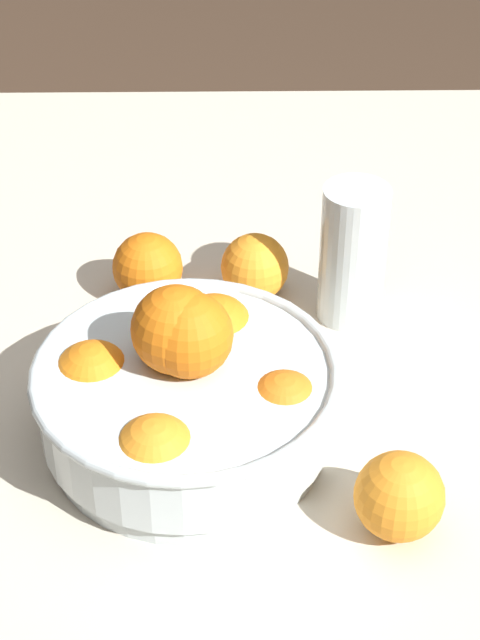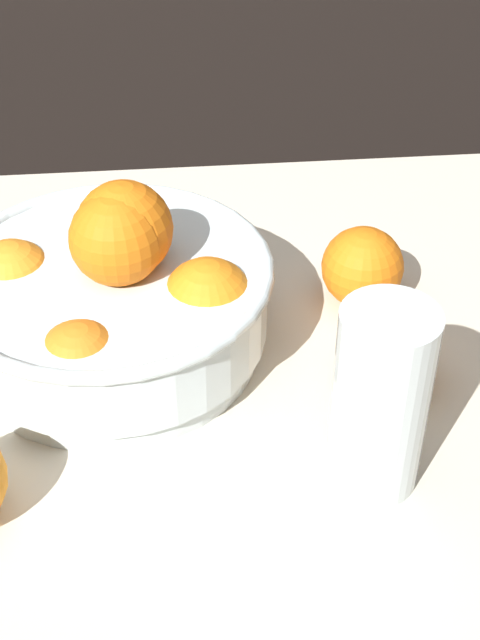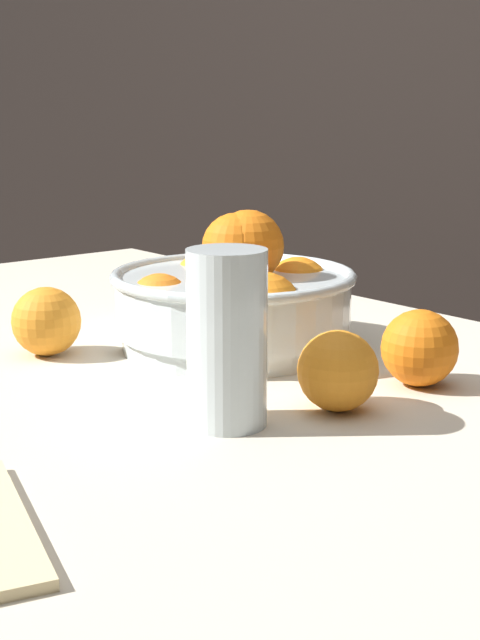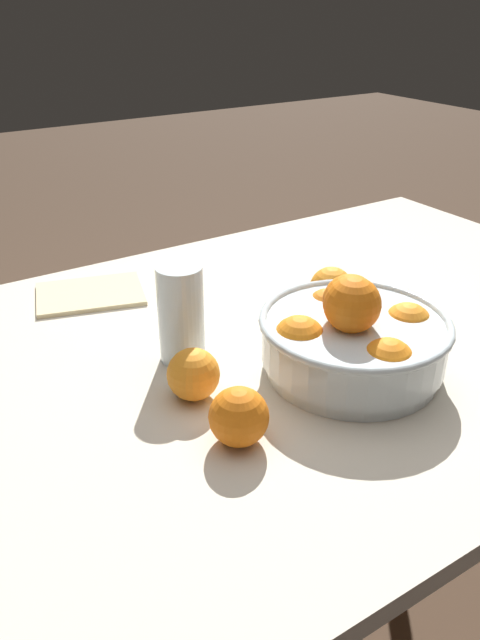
{
  "view_description": "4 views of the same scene",
  "coord_description": "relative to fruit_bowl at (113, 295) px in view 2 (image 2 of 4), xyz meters",
  "views": [
    {
      "loc": [
        -0.74,
        0.1,
        1.48
      ],
      "look_at": [
        0.07,
        0.09,
        0.86
      ],
      "focal_mm": 60.0,
      "sensor_mm": 36.0,
      "label": 1
    },
    {
      "loc": [
        0.04,
        -0.48,
        1.29
      ],
      "look_at": [
        0.09,
        0.09,
        0.84
      ],
      "focal_mm": 50.0,
      "sensor_mm": 36.0,
      "label": 2
    },
    {
      "loc": [
        0.75,
        -0.49,
        1.05
      ],
      "look_at": [
        0.06,
        0.08,
        0.83
      ],
      "focal_mm": 50.0,
      "sensor_mm": 36.0,
      "label": 3
    },
    {
      "loc": [
        0.55,
        0.71,
        1.29
      ],
      "look_at": [
        0.1,
        0.01,
        0.84
      ],
      "focal_mm": 35.0,
      "sensor_mm": 36.0,
      "label": 4
    }
  ],
  "objects": [
    {
      "name": "dining_table",
      "position": [
        0.01,
        -0.14,
        -0.13
      ],
      "size": [
        1.45,
        0.92,
        0.78
      ],
      "color": "beige",
      "rests_on": "ground_plane"
    },
    {
      "name": "fruit_bowl",
      "position": [
        0.0,
        0.0,
        0.0
      ],
      "size": [
        0.28,
        0.28,
        0.16
      ],
      "color": "silver",
      "rests_on": "dining_table"
    },
    {
      "name": "juice_glass",
      "position": [
        0.19,
        -0.17,
        0.01
      ],
      "size": [
        0.07,
        0.07,
        0.15
      ],
      "color": "#F4A314",
      "rests_on": "dining_table"
    },
    {
      "name": "orange_loose_front",
      "position": [
        0.23,
        -0.07,
        -0.02
      ],
      "size": [
        0.07,
        0.07,
        0.07
      ],
      "primitive_type": "sphere",
      "color": "orange",
      "rests_on": "dining_table"
    },
    {
      "name": "orange_loose_aside",
      "position": [
        0.23,
        0.05,
        -0.02
      ],
      "size": [
        0.08,
        0.08,
        0.08
      ],
      "primitive_type": "sphere",
      "color": "orange",
      "rests_on": "dining_table"
    }
  ]
}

